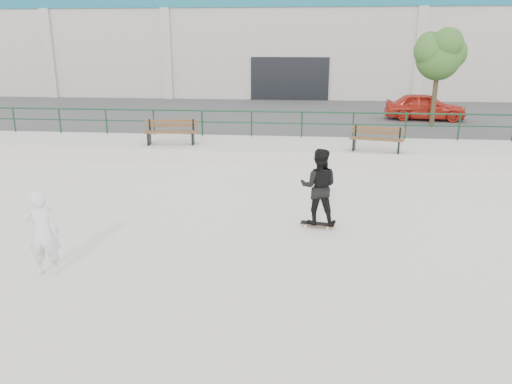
# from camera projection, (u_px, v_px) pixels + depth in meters

# --- Properties ---
(ground) EXTENTS (120.00, 120.00, 0.00)m
(ground) POSITION_uv_depth(u_px,v_px,m) (241.00, 263.00, 9.77)
(ground) COLOR silver
(ground) RESTS_ON ground
(ledge) EXTENTS (30.00, 3.00, 0.50)m
(ledge) POSITION_uv_depth(u_px,v_px,m) (274.00, 150.00, 18.74)
(ledge) COLOR #B9B7A8
(ledge) RESTS_ON ground
(parking_strip) EXTENTS (60.00, 14.00, 0.50)m
(parking_strip) POSITION_uv_depth(u_px,v_px,m) (285.00, 117.00, 26.83)
(parking_strip) COLOR #3F3F3F
(parking_strip) RESTS_ON ground
(railing) EXTENTS (28.00, 0.06, 1.03)m
(railing) POSITION_uv_depth(u_px,v_px,m) (277.00, 118.00, 19.69)
(railing) COLOR #153A23
(railing) RESTS_ON ledge
(commercial_building) EXTENTS (44.20, 16.33, 8.00)m
(commercial_building) POSITION_uv_depth(u_px,v_px,m) (294.00, 36.00, 38.90)
(commercial_building) COLOR #B2AC9F
(commercial_building) RESTS_ON ground
(bench_left) EXTENTS (1.99, 0.81, 0.89)m
(bench_left) POSITION_uv_depth(u_px,v_px,m) (171.00, 132.00, 18.41)
(bench_left) COLOR #543A1C
(bench_left) RESTS_ON ledge
(bench_right) EXTENTS (1.88, 0.89, 0.83)m
(bench_right) POSITION_uv_depth(u_px,v_px,m) (377.00, 139.00, 17.21)
(bench_right) COLOR #543A1C
(bench_right) RESTS_ON ledge
(tree) EXTENTS (2.38, 2.12, 4.24)m
(tree) POSITION_uv_depth(u_px,v_px,m) (440.00, 53.00, 21.47)
(tree) COLOR #4D3D26
(tree) RESTS_ON parking_strip
(red_car) EXTENTS (3.91, 1.91, 1.28)m
(red_car) POSITION_uv_depth(u_px,v_px,m) (425.00, 106.00, 24.05)
(red_car) COLOR #B32316
(red_car) RESTS_ON parking_strip
(skateboard) EXTENTS (0.80, 0.34, 0.09)m
(skateboard) POSITION_uv_depth(u_px,v_px,m) (317.00, 224.00, 11.62)
(skateboard) COLOR black
(skateboard) RESTS_ON ground
(standing_skater) EXTENTS (0.91, 0.74, 1.77)m
(standing_skater) POSITION_uv_depth(u_px,v_px,m) (319.00, 187.00, 11.36)
(standing_skater) COLOR black
(standing_skater) RESTS_ON skateboard
(seated_skater) EXTENTS (0.65, 0.49, 1.63)m
(seated_skater) POSITION_uv_depth(u_px,v_px,m) (43.00, 233.00, 9.07)
(seated_skater) COLOR silver
(seated_skater) RESTS_ON ground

